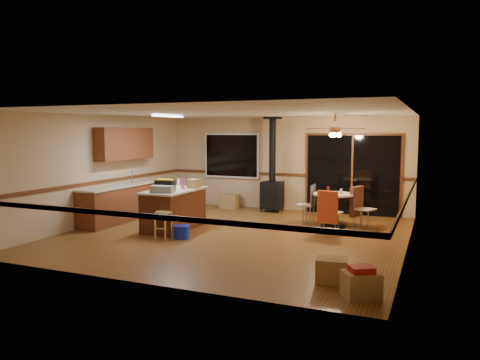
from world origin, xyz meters
The scene contains 35 objects.
floor centered at (0.00, 0.00, 0.00)m, with size 7.00×7.00×0.00m, color brown.
ceiling centered at (0.00, 0.00, 2.60)m, with size 7.00×7.00×0.00m, color silver.
wall_back centered at (0.00, 3.50, 1.30)m, with size 7.00×7.00×0.00m, color tan.
wall_front centered at (0.00, -3.50, 1.30)m, with size 7.00×7.00×0.00m, color tan.
wall_left centered at (-3.50, 0.00, 1.30)m, with size 7.00×7.00×0.00m, color tan.
wall_right centered at (3.50, 0.00, 1.30)m, with size 7.00×7.00×0.00m, color tan.
chair_rail centered at (0.00, 0.00, 1.00)m, with size 7.00×7.00×0.08m, color #512A14, non-canonical shape.
window centered at (-1.60, 3.45, 1.50)m, with size 1.72×0.10×1.32m, color black.
sliding_door centered at (1.90, 3.45, 1.05)m, with size 2.52×0.10×2.10m, color black.
lower_cabinets centered at (-3.20, 0.50, 0.43)m, with size 0.60×3.00×0.86m, color brown.
countertop centered at (-3.20, 0.50, 0.88)m, with size 0.64×3.04×0.04m, color #C3B497.
upper_cabinets centered at (-3.33, 0.70, 1.90)m, with size 0.35×2.00×0.80m, color brown.
kitchen_island centered at (-1.50, 0.00, 0.45)m, with size 0.88×1.68×0.90m.
wood_stove centered at (-0.20, 3.05, 0.73)m, with size 0.55×0.50×2.52m.
ceiling_fan centered at (1.78, 1.65, 2.21)m, with size 0.24×0.24×0.55m.
fluorescent_strip centered at (-1.80, 0.30, 2.56)m, with size 0.10×1.20×0.04m, color white.
toolbox_grey centered at (-1.45, -0.55, 0.97)m, with size 0.48×0.26×0.15m, color slate.
toolbox_black centered at (-1.57, -0.25, 1.02)m, with size 0.42×0.22×0.23m, color black.
toolbox_yellow_lid centered at (-1.57, -0.25, 1.14)m, with size 0.35×0.18×0.03m, color gold.
box_on_island centered at (-1.23, 0.47, 1.00)m, with size 0.22×0.30×0.20m, color olive.
bottle_dark centered at (-1.54, -0.04, 1.03)m, with size 0.07×0.07×0.26m, color black.
bottle_pink centered at (-1.36, 0.18, 1.02)m, with size 0.08×0.08×0.25m, color #D84C8C.
bottle_white centered at (-1.76, 0.66, 0.99)m, with size 0.06×0.06×0.17m, color white.
bar_stool centered at (-1.22, -0.90, 0.28)m, with size 0.31×0.31×0.56m, color tan.
blue_bucket centered at (-0.86, -0.77, 0.14)m, with size 0.33×0.33×0.27m, color #0B1EA6.
dining_table centered at (1.78, 1.65, 0.53)m, with size 0.94×0.94×0.78m.
glass_red centered at (1.63, 1.75, 0.86)m, with size 0.06×0.06×0.16m, color #590C14.
glass_cream centered at (1.96, 1.60, 0.84)m, with size 0.05×0.05×0.12m, color beige.
chair_left centered at (1.19, 1.75, 0.59)m, with size 0.41×0.40×0.51m.
chair_near centered at (1.84, 0.77, 0.60)m, with size 0.50×0.54×0.70m.
chair_right centered at (2.31, 1.77, 0.60)m, with size 0.58×0.56×0.70m.
box_under_window centered at (-1.52, 3.10, 0.20)m, with size 0.51×0.41×0.41m, color olive.
box_corner_a centered at (3.09, -2.85, 0.17)m, with size 0.46×0.38×0.35m, color olive.
box_corner_b centered at (2.59, -2.37, 0.18)m, with size 0.44×0.38×0.36m, color olive.
box_small_red centered at (3.09, -2.85, 0.39)m, with size 0.31×0.25×0.08m, color maroon.
Camera 1 is at (3.96, -9.06, 2.22)m, focal length 35.00 mm.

